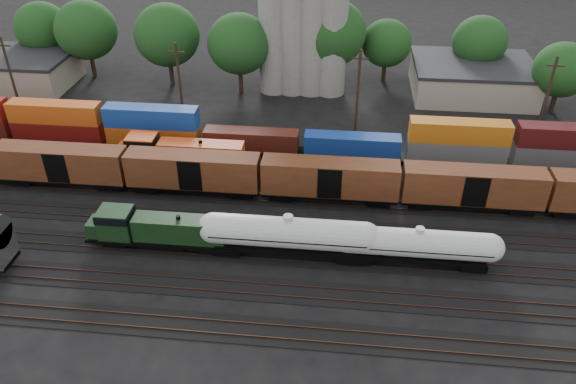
# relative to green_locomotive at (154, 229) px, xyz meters

# --- Properties ---
(ground) EXTENTS (600.00, 600.00, 0.00)m
(ground) POSITION_rel_green_locomotive_xyz_m (7.73, 5.00, -2.31)
(ground) COLOR black
(tracks) EXTENTS (180.00, 33.20, 0.20)m
(tracks) POSITION_rel_green_locomotive_xyz_m (7.73, 5.00, -2.27)
(tracks) COLOR black
(tracks) RESTS_ON ground
(green_locomotive) EXTENTS (15.17, 2.68, 4.01)m
(green_locomotive) POSITION_rel_green_locomotive_xyz_m (0.00, 0.00, 0.00)
(green_locomotive) COLOR black
(green_locomotive) RESTS_ON ground
(tank_car_a) EXTENTS (17.67, 3.16, 4.63)m
(tank_car_a) POSITION_rel_green_locomotive_xyz_m (13.36, 0.00, 0.43)
(tank_car_a) COLOR silver
(tank_car_a) RESTS_ON ground
(tank_car_b) EXTENTS (15.95, 2.86, 4.18)m
(tank_car_b) POSITION_rel_green_locomotive_xyz_m (25.67, 0.00, 0.19)
(tank_car_b) COLOR silver
(tank_car_b) RESTS_ON ground
(orange_locomotive) EXTENTS (17.14, 2.86, 4.28)m
(orange_locomotive) POSITION_rel_green_locomotive_xyz_m (-1.67, 15.00, 0.14)
(orange_locomotive) COLOR black
(orange_locomotive) RESTS_ON ground
(boxcar_string) EXTENTS (169.00, 2.90, 4.20)m
(boxcar_string) POSITION_rel_green_locomotive_xyz_m (16.93, 10.00, 0.81)
(boxcar_string) COLOR black
(boxcar_string) RESTS_ON ground
(container_wall) EXTENTS (174.40, 2.60, 5.80)m
(container_wall) POSITION_rel_green_locomotive_xyz_m (16.69, 20.00, 0.42)
(container_wall) COLOR black
(container_wall) RESTS_ON ground
(grain_silo) EXTENTS (13.40, 5.00, 29.00)m
(grain_silo) POSITION_rel_green_locomotive_xyz_m (11.01, 41.00, 8.94)
(grain_silo) COLOR gray
(grain_silo) RESTS_ON ground
(industrial_sheds) EXTENTS (119.38, 17.26, 5.10)m
(industrial_sheds) POSITION_rel_green_locomotive_xyz_m (14.36, 40.25, 0.25)
(industrial_sheds) COLOR #9E937F
(industrial_sheds) RESTS_ON ground
(tree_band) EXTENTS (162.67, 18.71, 13.90)m
(tree_band) POSITION_rel_green_locomotive_xyz_m (13.85, 42.60, 5.19)
(tree_band) COLOR black
(tree_band) RESTS_ON ground
(utility_poles) EXTENTS (122.20, 0.36, 12.00)m
(utility_poles) POSITION_rel_green_locomotive_xyz_m (7.73, 27.00, 3.90)
(utility_poles) COLOR black
(utility_poles) RESTS_ON ground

